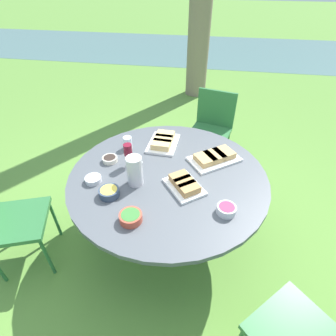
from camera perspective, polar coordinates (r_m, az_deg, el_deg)
name	(u,v)px	position (r m, az deg, el deg)	size (l,w,h in m)	color
ground_plane	(168,235)	(2.52, 0.00, -14.37)	(40.00, 40.00, 0.00)	#5B8C38
river_strip	(206,50)	(8.45, 8.37, 24.15)	(40.00, 3.57, 0.01)	#4C706B
dining_table	(168,184)	(2.05, 0.00, -3.43)	(1.50, 1.50, 0.74)	#4C4C51
chair_near_right	(212,124)	(3.11, 9.56, 9.32)	(0.53, 0.51, 0.89)	#2D6B38
chair_far_back	(3,216)	(2.32, -32.34, -8.84)	(0.55, 0.56, 0.89)	#2D6B38
water_pitcher	(135,171)	(1.85, -7.24, -0.62)	(0.12, 0.11, 0.23)	silver
wine_glass	(128,151)	(2.02, -8.71, 3.71)	(0.07, 0.07, 0.19)	silver
platter_bread_main	(215,157)	(2.14, 10.09, 2.31)	(0.46, 0.43, 0.07)	white
platter_charcuterie	(184,184)	(1.85, 3.58, -3.60)	(0.34, 0.35, 0.07)	white
platter_sandwich_side	(163,141)	(2.30, -1.04, 5.82)	(0.26, 0.35, 0.07)	white
bowl_fries	(109,192)	(1.84, -12.70, -5.13)	(0.14, 0.14, 0.06)	#334256
bowl_salad	(131,217)	(1.66, -8.12, -10.50)	(0.14, 0.14, 0.06)	#B74733
bowl_olives	(110,159)	(2.16, -12.54, 1.93)	(0.12, 0.12, 0.04)	beige
bowl_dip_red	(226,209)	(1.72, 12.60, -8.75)	(0.12, 0.12, 0.05)	silver
bowl_dip_cream	(93,179)	(1.98, -15.97, -2.35)	(0.12, 0.12, 0.04)	silver
cup_water_near	(128,143)	(2.27, -8.76, 5.43)	(0.07, 0.07, 0.11)	silver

